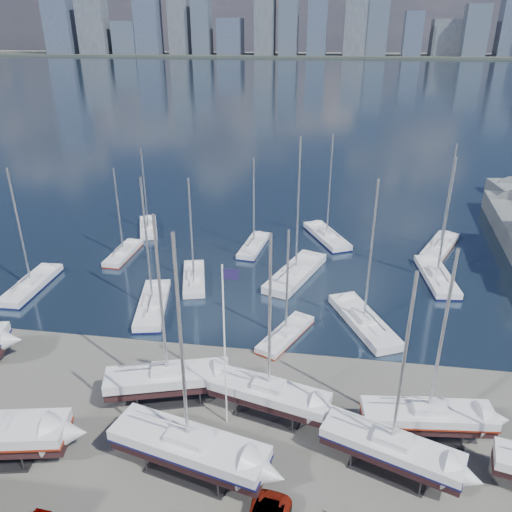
# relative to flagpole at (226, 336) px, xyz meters

# --- Properties ---
(ground) EXTENTS (1400.00, 1400.00, 0.00)m
(ground) POSITION_rel_flagpole_xyz_m (0.03, -0.32, -7.82)
(ground) COLOR #605E59
(ground) RESTS_ON ground
(water) EXTENTS (1400.00, 600.00, 0.40)m
(water) POSITION_rel_flagpole_xyz_m (0.03, 309.68, -7.97)
(water) COLOR #1A2D3C
(water) RESTS_ON ground
(far_shore) EXTENTS (1400.00, 80.00, 2.20)m
(far_shore) POSITION_rel_flagpole_xyz_m (0.03, 569.68, -6.72)
(far_shore) COLOR #2D332D
(far_shore) RESTS_ON ground
(skyline) EXTENTS (639.14, 43.80, 107.69)m
(skyline) POSITION_rel_flagpole_xyz_m (-7.80, 563.44, 31.27)
(skyline) COLOR #475166
(skyline) RESTS_ON far_shore
(sailboat_cradle_2) EXTENTS (10.20, 5.44, 16.04)m
(sailboat_cradle_2) POSITION_rel_flagpole_xyz_m (-5.23, 1.83, -5.74)
(sailboat_cradle_2) COLOR #2D2D33
(sailboat_cradle_2) RESTS_ON ground
(sailboat_cradle_3) EXTENTS (11.38, 5.61, 17.60)m
(sailboat_cradle_3) POSITION_rel_flagpole_xyz_m (-1.63, -4.98, -5.67)
(sailboat_cradle_3) COLOR #2D2D33
(sailboat_cradle_3) RESTS_ON ground
(sailboat_cradle_4) EXTENTS (9.71, 4.93, 15.33)m
(sailboat_cradle_4) POSITION_rel_flagpole_xyz_m (2.96, 1.25, -5.78)
(sailboat_cradle_4) COLOR #2D2D33
(sailboat_cradle_4) RESTS_ON ground
(sailboat_cradle_5) EXTENTS (9.70, 5.78, 15.22)m
(sailboat_cradle_5) POSITION_rel_flagpole_xyz_m (11.73, -2.95, -5.79)
(sailboat_cradle_5) COLOR #2D2D33
(sailboat_cradle_5) RESTS_ON ground
(sailboat_cradle_6) EXTENTS (9.65, 3.55, 15.30)m
(sailboat_cradle_6) POSITION_rel_flagpole_xyz_m (14.64, 0.51, -5.79)
(sailboat_cradle_6) COLOR #2D2D33
(sailboat_cradle_6) RESTS_ON ground
(sailboat_moored_0) EXTENTS (2.99, 10.09, 15.01)m
(sailboat_moored_0) POSITION_rel_flagpole_xyz_m (-26.94, 17.95, -7.51)
(sailboat_moored_0) COLOR black
(sailboat_moored_0) RESTS_ON water
(sailboat_moored_1) EXTENTS (2.55, 8.39, 12.45)m
(sailboat_moored_1) POSITION_rel_flagpole_xyz_m (-19.90, 28.30, -7.51)
(sailboat_moored_1) COLOR black
(sailboat_moored_1) RESTS_ON water
(sailboat_moored_2) EXTENTS (5.29, 8.91, 13.01)m
(sailboat_moored_2) POSITION_rel_flagpole_xyz_m (-19.84, 37.81, -7.50)
(sailboat_moored_2) COLOR black
(sailboat_moored_2) RESTS_ON water
(sailboat_moored_3) EXTENTS (4.91, 10.59, 15.28)m
(sailboat_moored_3) POSITION_rel_flagpole_xyz_m (-11.41, 15.60, -7.51)
(sailboat_moored_3) COLOR black
(sailboat_moored_3) RESTS_ON water
(sailboat_moored_4) EXTENTS (4.65, 9.17, 13.33)m
(sailboat_moored_4) POSITION_rel_flagpole_xyz_m (-8.66, 22.39, -7.50)
(sailboat_moored_4) COLOR black
(sailboat_moored_4) RESTS_ON water
(sailboat_moored_5) EXTENTS (3.51, 9.10, 13.26)m
(sailboat_moored_5) POSITION_rel_flagpole_xyz_m (-3.08, 33.27, -7.51)
(sailboat_moored_5) COLOR black
(sailboat_moored_5) RESTS_ON water
(sailboat_moored_6) EXTENTS (5.31, 8.16, 11.88)m
(sailboat_moored_6) POSITION_rel_flagpole_xyz_m (3.30, 12.13, -7.51)
(sailboat_moored_6) COLOR black
(sailboat_moored_6) RESTS_ON water
(sailboat_moored_7) EXTENTS (7.13, 12.23, 17.84)m
(sailboat_moored_7) POSITION_rel_flagpole_xyz_m (3.27, 25.40, -7.50)
(sailboat_moored_7) COLOR black
(sailboat_moored_7) RESTS_ON water
(sailboat_moored_8) EXTENTS (7.20, 10.71, 15.67)m
(sailboat_moored_8) POSITION_rel_flagpole_xyz_m (6.76, 38.11, -7.51)
(sailboat_moored_8) COLOR black
(sailboat_moored_8) RESTS_ON water
(sailboat_moored_9) EXTENTS (7.20, 10.94, 16.12)m
(sailboat_moored_9) POSITION_rel_flagpole_xyz_m (10.94, 15.48, -7.50)
(sailboat_moored_9) COLOR black
(sailboat_moored_9) RESTS_ON water
(sailboat_moored_10) EXTENTS (3.96, 10.75, 15.71)m
(sailboat_moored_10) POSITION_rel_flagpole_xyz_m (20.08, 27.10, -7.51)
(sailboat_moored_10) COLOR black
(sailboat_moored_10) RESTS_ON water
(sailboat_moored_11) EXTENTS (6.80, 10.42, 15.19)m
(sailboat_moored_11) POSITION_rel_flagpole_xyz_m (22.21, 36.73, -7.51)
(sailboat_moored_11) COLOR black
(sailboat_moored_11) RESTS_ON water
(flagpole) EXTENTS (1.18, 0.12, 13.41)m
(flagpole) POSITION_rel_flagpole_xyz_m (0.00, 0.00, 0.00)
(flagpole) COLOR white
(flagpole) RESTS_ON ground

